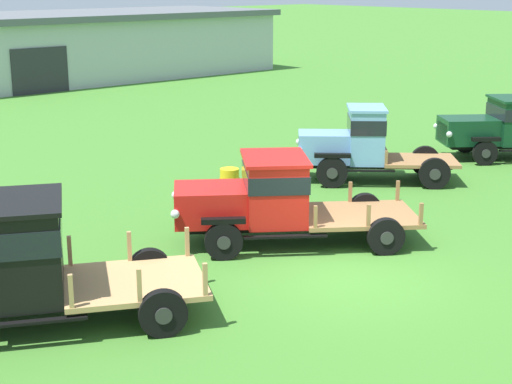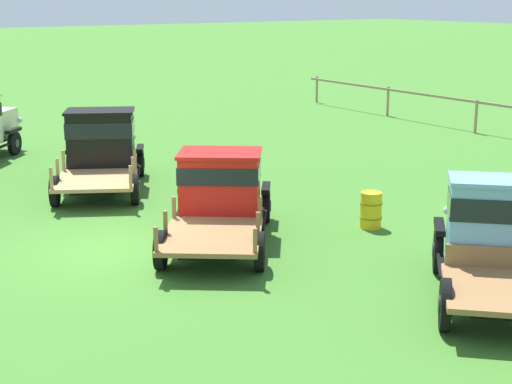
# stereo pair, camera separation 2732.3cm
# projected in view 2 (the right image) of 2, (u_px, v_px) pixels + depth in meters

# --- Properties ---
(ground_plane) EXTENTS (240.00, 240.00, 0.00)m
(ground_plane) POSITION_uv_depth(u_px,v_px,m) (119.00, 250.00, 17.64)
(ground_plane) COLOR #3D7528
(paddock_fence) EXTENTS (16.95, 0.57, 1.39)m
(paddock_fence) POSITION_uv_depth(u_px,v_px,m) (431.00, 100.00, 34.45)
(paddock_fence) COLOR #997F60
(paddock_fence) RESTS_ON ground
(vintage_truck_second_in_line) EXTENTS (5.71, 4.29, 2.30)m
(vintage_truck_second_in_line) POSITION_uv_depth(u_px,v_px,m) (102.00, 145.00, 23.45)
(vintage_truck_second_in_line) COLOR black
(vintage_truck_second_in_line) RESTS_ON ground
(vintage_truck_midrow_center) EXTENTS (5.63, 4.86, 2.05)m
(vintage_truck_midrow_center) POSITION_uv_depth(u_px,v_px,m) (221.00, 190.00, 18.55)
(vintage_truck_midrow_center) COLOR black
(vintage_truck_midrow_center) RESTS_ON ground
(vintage_truck_far_side) EXTENTS (4.50, 4.44, 2.26)m
(vintage_truck_far_side) POSITION_uv_depth(u_px,v_px,m) (486.00, 233.00, 15.05)
(vintage_truck_far_side) COLOR black
(vintage_truck_far_side) RESTS_ON ground
(oil_drum_beside_row) EXTENTS (0.55, 0.55, 0.91)m
(oil_drum_beside_row) POSITION_uv_depth(u_px,v_px,m) (371.00, 210.00, 19.20)
(oil_drum_beside_row) COLOR gold
(oil_drum_beside_row) RESTS_ON ground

